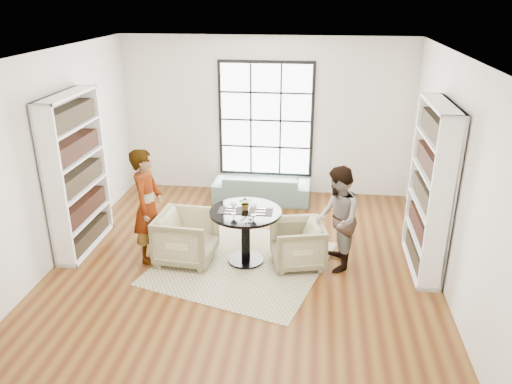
# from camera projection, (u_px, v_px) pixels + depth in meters

# --- Properties ---
(ground) EXTENTS (6.00, 6.00, 0.00)m
(ground) POSITION_uv_depth(u_px,v_px,m) (244.00, 265.00, 7.32)
(ground) COLOR brown
(room_shell) EXTENTS (6.00, 6.01, 6.00)m
(room_shell) POSITION_uv_depth(u_px,v_px,m) (248.00, 172.00, 7.35)
(room_shell) COLOR silver
(room_shell) RESTS_ON ground
(rug) EXTENTS (2.85, 2.85, 0.01)m
(rug) POSITION_uv_depth(u_px,v_px,m) (241.00, 263.00, 7.37)
(rug) COLOR tan
(rug) RESTS_ON ground
(pedestal_table) EXTENTS (1.03, 1.03, 0.82)m
(pedestal_table) POSITION_uv_depth(u_px,v_px,m) (246.00, 225.00, 7.20)
(pedestal_table) COLOR black
(pedestal_table) RESTS_ON ground
(sofa) EXTENTS (1.82, 0.71, 0.53)m
(sofa) POSITION_uv_depth(u_px,v_px,m) (262.00, 187.00, 9.48)
(sofa) COLOR gray
(sofa) RESTS_ON ground
(armchair_left) EXTENTS (0.88, 0.86, 0.75)m
(armchair_left) POSITION_uv_depth(u_px,v_px,m) (187.00, 237.00, 7.32)
(armchair_left) COLOR tan
(armchair_left) RESTS_ON ground
(armchair_right) EXTENTS (0.88, 0.86, 0.67)m
(armchair_right) POSITION_uv_depth(u_px,v_px,m) (297.00, 244.00, 7.22)
(armchair_right) COLOR #C7BF8E
(armchair_right) RESTS_ON ground
(person_left) EXTENTS (0.42, 0.63, 1.71)m
(person_left) POSITION_uv_depth(u_px,v_px,m) (148.00, 206.00, 7.21)
(person_left) COLOR gray
(person_left) RESTS_ON ground
(person_right) EXTENTS (0.64, 0.79, 1.53)m
(person_right) POSITION_uv_depth(u_px,v_px,m) (337.00, 219.00, 7.00)
(person_right) COLOR gray
(person_right) RESTS_ON ground
(placemat_left) EXTENTS (0.34, 0.27, 0.01)m
(placemat_left) POSITION_uv_depth(u_px,v_px,m) (231.00, 210.00, 7.12)
(placemat_left) COLOR black
(placemat_left) RESTS_ON pedestal_table
(placemat_right) EXTENTS (0.34, 0.27, 0.01)m
(placemat_right) POSITION_uv_depth(u_px,v_px,m) (261.00, 212.00, 7.08)
(placemat_right) COLOR black
(placemat_right) RESTS_ON pedestal_table
(cutlery_left) EXTENTS (0.14, 0.22, 0.01)m
(cutlery_left) POSITION_uv_depth(u_px,v_px,m) (231.00, 210.00, 7.12)
(cutlery_left) COLOR #B8B7BC
(cutlery_left) RESTS_ON placemat_left
(cutlery_right) EXTENTS (0.14, 0.22, 0.01)m
(cutlery_right) POSITION_uv_depth(u_px,v_px,m) (261.00, 211.00, 7.08)
(cutlery_right) COLOR #B8B7BC
(cutlery_right) RESTS_ON placemat_right
(wine_glass_left) EXTENTS (0.09, 0.09, 0.20)m
(wine_glass_left) POSITION_uv_depth(u_px,v_px,m) (234.00, 204.00, 6.98)
(wine_glass_left) COLOR silver
(wine_glass_left) RESTS_ON pedestal_table
(wine_glass_right) EXTENTS (0.09, 0.09, 0.20)m
(wine_glass_right) POSITION_uv_depth(u_px,v_px,m) (253.00, 206.00, 6.92)
(wine_glass_right) COLOR silver
(wine_glass_right) RESTS_ON pedestal_table
(flower_centerpiece) EXTENTS (0.20, 0.18, 0.21)m
(flower_centerpiece) POSITION_uv_depth(u_px,v_px,m) (246.00, 203.00, 7.13)
(flower_centerpiece) COLOR gray
(flower_centerpiece) RESTS_ON pedestal_table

